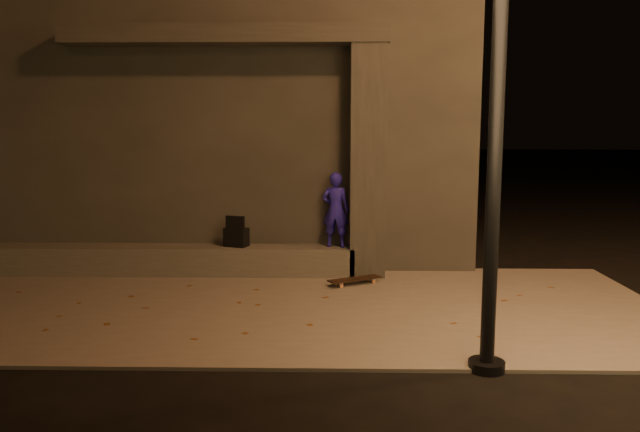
{
  "coord_description": "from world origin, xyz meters",
  "views": [
    {
      "loc": [
        1.15,
        -6.04,
        2.4
      ],
      "look_at": [
        0.99,
        2.0,
        1.24
      ],
      "focal_mm": 35.0,
      "sensor_mm": 36.0,
      "label": 1
    }
  ],
  "objects_px": {
    "column": "(368,162)",
    "skateboarder": "(336,210)",
    "backpack": "(236,236)",
    "skateboard": "(355,279)"
  },
  "relations": [
    {
      "from": "column",
      "to": "skateboarder",
      "type": "bearing_deg",
      "value": 180.0
    },
    {
      "from": "skateboarder",
      "to": "backpack",
      "type": "height_order",
      "value": "skateboarder"
    },
    {
      "from": "column",
      "to": "skateboarder",
      "type": "relative_size",
      "value": 3.01
    },
    {
      "from": "column",
      "to": "skateboarder",
      "type": "xyz_separation_m",
      "value": [
        -0.5,
        0.0,
        -0.75
      ]
    },
    {
      "from": "skateboarder",
      "to": "backpack",
      "type": "distance_m",
      "value": 1.64
    },
    {
      "from": "backpack",
      "to": "skateboard",
      "type": "xyz_separation_m",
      "value": [
        1.88,
        -0.65,
        -0.55
      ]
    },
    {
      "from": "column",
      "to": "skateboarder",
      "type": "distance_m",
      "value": 0.9
    },
    {
      "from": "column",
      "to": "skateboard",
      "type": "xyz_separation_m",
      "value": [
        -0.21,
        -0.65,
        -1.72
      ]
    },
    {
      "from": "column",
      "to": "backpack",
      "type": "height_order",
      "value": "column"
    },
    {
      "from": "skateboarder",
      "to": "backpack",
      "type": "xyz_separation_m",
      "value": [
        -1.59,
        0.0,
        -0.42
      ]
    }
  ]
}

